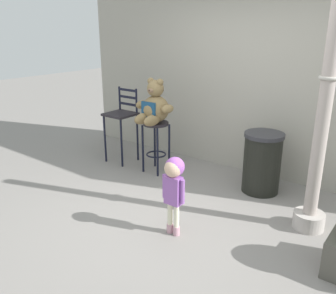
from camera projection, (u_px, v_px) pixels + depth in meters
ground_plane at (174, 220)px, 4.06m from camera, size 24.00×24.00×0.00m
building_wall at (259, 51)px, 4.99m from camera, size 6.09×0.30×3.48m
bar_stool_with_teddy at (156, 137)px, 5.25m from camera, size 0.37×0.37×0.76m
teddy_bear at (154, 107)px, 5.08m from camera, size 0.60×0.54×0.63m
child_walking at (174, 180)px, 3.60m from camera, size 0.27×0.21×0.85m
trash_bin at (262, 162)px, 4.65m from camera, size 0.50×0.50×0.80m
lamppost at (321, 130)px, 3.55m from camera, size 0.33×0.33×2.78m
bar_chair_empty at (122, 118)px, 5.64m from camera, size 0.43×0.43×1.16m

